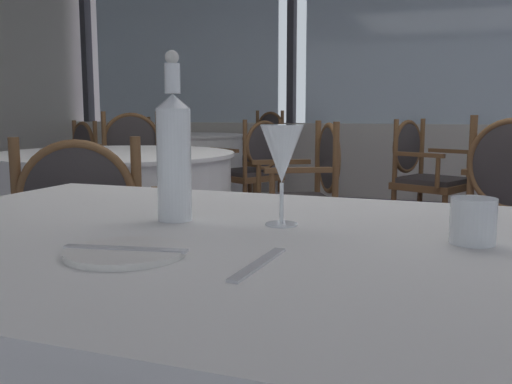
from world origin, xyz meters
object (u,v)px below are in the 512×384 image
dining_chair_1_1 (262,149)px  dining_chair_1_2 (139,151)px  dining_chair_1_3 (99,163)px  side_plate (125,252)px  wine_glass (282,156)px  water_tumbler (473,221)px  dining_chair_2_1 (307,188)px  dining_chair_1_0 (254,164)px  dining_chair_2_0 (85,238)px  dining_chair_2_2 (131,167)px  dining_chair_0_2 (422,170)px  water_bottle (174,153)px

dining_chair_1_1 → dining_chair_1_2: (-1.31, -0.40, -0.03)m
dining_chair_1_1 → dining_chair_1_3: dining_chair_1_1 is taller
side_plate → dining_chair_1_3: bearing=126.4°
wine_glass → water_tumbler: bearing=-5.9°
dining_chair_1_3 → dining_chair_2_1: (2.14, -0.98, 0.01)m
side_plate → dining_chair_2_1: (-0.36, 2.42, -0.22)m
wine_glass → dining_chair_1_0: wine_glass is taller
dining_chair_1_0 → dining_chair_2_0: bearing=126.0°
wine_glass → dining_chair_2_2: 3.26m
water_tumbler → dining_chair_1_0: size_ratio=0.09×
water_tumbler → dining_chair_0_2: bearing=95.3°
water_tumbler → side_plate: bearing=-151.9°
dining_chair_0_2 → dining_chair_1_1: bearing=164.6°
dining_chair_2_2 → dining_chair_1_2: bearing=-178.1°
side_plate → dining_chair_0_2: 3.65m
side_plate → water_bottle: water_bottle is taller
wine_glass → dining_chair_1_3: bearing=130.8°
dining_chair_2_0 → water_bottle: bearing=-160.3°
wine_glass → dining_chair_0_2: (0.04, 3.33, -0.35)m
dining_chair_1_3 → dining_chair_1_2: bearing=45.0°
dining_chair_0_2 → dining_chair_2_1: dining_chair_2_1 is taller
wine_glass → dining_chair_2_1: size_ratio=0.21×
dining_chair_1_1 → dining_chair_2_2: size_ratio=1.01×
water_bottle → wine_glass: 0.23m
side_plate → dining_chair_1_3: size_ratio=0.21×
dining_chair_2_0 → dining_chair_2_2: bearing=0.0°
dining_chair_0_2 → dining_chair_1_0: (-1.40, 0.15, -0.01)m
water_tumbler → dining_chair_2_1: (-0.88, 2.15, -0.26)m
water_tumbler → dining_chair_2_1: bearing=112.2°
side_plate → dining_chair_0_2: (0.20, 3.64, -0.22)m
wine_glass → dining_chair_2_2: (-1.99, 2.56, -0.33)m
wine_glass → water_tumbler: (0.36, -0.04, -0.10)m
water_bottle → dining_chair_1_1: water_bottle is taller
wine_glass → dining_chair_1_1: (-1.75, 4.79, -0.33)m
dining_chair_0_2 → dining_chair_1_1: size_ratio=0.94×
dining_chair_1_1 → dining_chair_1_3: 1.93m
dining_chair_2_0 → dining_chair_2_1: size_ratio=0.97×
dining_chair_1_2 → dining_chair_2_1: 3.41m
water_tumbler → dining_chair_2_0: dining_chair_2_0 is taller
side_plate → water_tumbler: size_ratio=2.40×
water_tumbler → water_bottle: bearing=179.1°
side_plate → wine_glass: 0.37m
dining_chair_0_2 → dining_chair_1_3: 2.72m
dining_chair_2_0 → dining_chair_2_1: 1.54m
water_tumbler → dining_chair_2_2: 3.51m
dining_chair_1_0 → dining_chair_2_2: size_ratio=0.93×
dining_chair_1_2 → dining_chair_1_3: 1.36m
dining_chair_1_2 → dining_chair_1_3: (0.40, -1.30, -0.01)m
dining_chair_1_0 → dining_chair_1_1: (-0.39, 1.31, 0.04)m
side_plate → water_tumbler: bearing=28.1°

